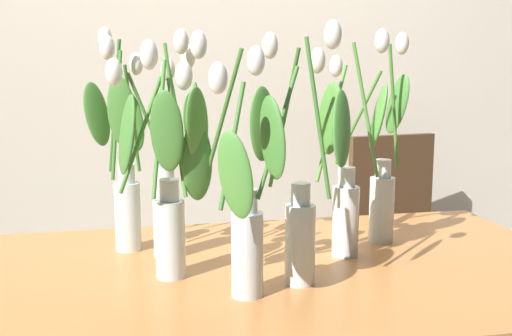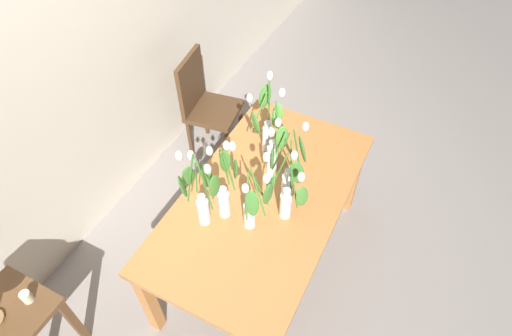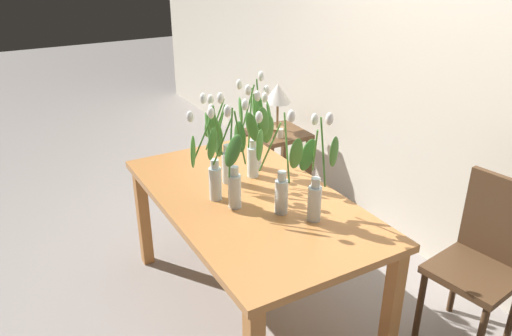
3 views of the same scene
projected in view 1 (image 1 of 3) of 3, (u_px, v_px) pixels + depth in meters
room_wall_rear at (197, 36)px, 2.68m from camera, size 9.00×0.10×2.70m
dining_table at (262, 304)px, 1.50m from camera, size 1.60×0.90×0.74m
tulip_vase_0 at (166, 192)px, 1.35m from camera, size 0.22×0.17×0.53m
tulip_vase_1 at (128, 162)px, 1.60m from camera, size 0.25×0.24×0.58m
tulip_vase_2 at (175, 183)px, 1.55m from camera, size 0.15×0.16×0.57m
tulip_vase_3 at (348, 182)px, 1.55m from camera, size 0.24×0.18×0.57m
tulip_vase_4 at (378, 174)px, 1.70m from camera, size 0.24×0.13×0.57m
tulip_vase_5 at (296, 188)px, 1.34m from camera, size 0.25×0.24×0.57m
tulip_vase_6 at (236, 213)px, 1.27m from camera, size 0.17×0.24×0.56m
dining_chair at (403, 233)px, 2.60m from camera, size 0.46×0.46×0.93m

